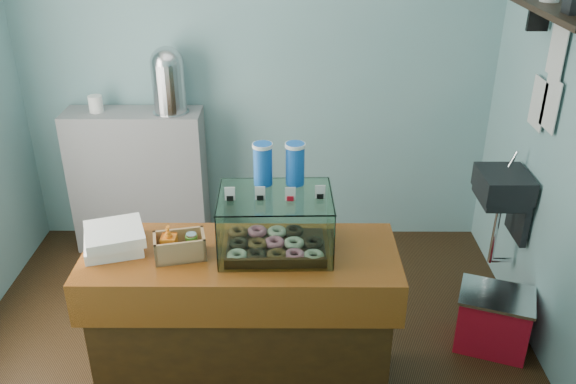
{
  "coord_description": "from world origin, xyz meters",
  "views": [
    {
      "loc": [
        0.25,
        -2.87,
        2.55
      ],
      "look_at": [
        0.24,
        -0.15,
        1.19
      ],
      "focal_mm": 38.0,
      "sensor_mm": 36.0,
      "label": 1
    }
  ],
  "objects_px": {
    "display_case": "(276,217)",
    "red_cooler": "(493,320)",
    "coffee_urn": "(168,79)",
    "counter": "(243,322)"
  },
  "relations": [
    {
      "from": "coffee_urn",
      "to": "red_cooler",
      "type": "distance_m",
      "value": 2.68
    },
    {
      "from": "red_cooler",
      "to": "display_case",
      "type": "bearing_deg",
      "value": -147.1
    },
    {
      "from": "display_case",
      "to": "red_cooler",
      "type": "distance_m",
      "value": 1.61
    },
    {
      "from": "display_case",
      "to": "red_cooler",
      "type": "xyz_separation_m",
      "value": [
        1.31,
        0.3,
        -0.88
      ]
    },
    {
      "from": "display_case",
      "to": "red_cooler",
      "type": "relative_size",
      "value": 1.11
    },
    {
      "from": "counter",
      "to": "red_cooler",
      "type": "bearing_deg",
      "value": 13.71
    },
    {
      "from": "counter",
      "to": "display_case",
      "type": "bearing_deg",
      "value": 19.14
    },
    {
      "from": "display_case",
      "to": "red_cooler",
      "type": "bearing_deg",
      "value": 11.54
    },
    {
      "from": "red_cooler",
      "to": "coffee_urn",
      "type": "bearing_deg",
      "value": 170.29
    },
    {
      "from": "counter",
      "to": "display_case",
      "type": "relative_size",
      "value": 2.78
    }
  ]
}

